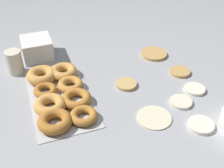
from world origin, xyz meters
TOP-DOWN VIEW (x-y plane):
  - ground_plane at (0.00, 0.00)m, footprint 3.00×3.00m
  - pancake_0 at (-0.05, 0.00)m, footprint 0.08×0.08m
  - pancake_1 at (0.11, 0.15)m, footprint 0.08×0.08m
  - pancake_2 at (-0.22, 0.21)m, footprint 0.12×0.12m
  - pancake_3 at (0.24, 0.15)m, footprint 0.09×0.09m
  - pancake_4 at (0.15, 0.02)m, footprint 0.12×0.12m
  - pancake_5 at (-0.06, 0.24)m, footprint 0.08×0.08m
  - pancake_6 at (0.07, 0.24)m, footprint 0.08×0.08m
  - donut_tray at (-0.07, -0.26)m, footprint 0.40×0.22m
  - container_stack at (-0.39, -0.30)m, footprint 0.14×0.13m
  - paper_cup at (-0.29, -0.40)m, footprint 0.07×0.07m

SIDE VIEW (x-z plane):
  - ground_plane at x=0.00m, z-range 0.00..0.00m
  - pancake_4 at x=0.15m, z-range 0.00..0.01m
  - pancake_1 at x=0.11m, z-range 0.00..0.01m
  - pancake_6 at x=0.07m, z-range 0.00..0.01m
  - pancake_2 at x=-0.22m, z-range 0.00..0.01m
  - pancake_5 at x=-0.06m, z-range 0.00..0.01m
  - pancake_0 at x=-0.05m, z-range 0.00..0.01m
  - pancake_3 at x=0.24m, z-range 0.00..0.01m
  - donut_tray at x=-0.07m, z-range 0.00..0.04m
  - container_stack at x=-0.39m, z-range 0.00..0.09m
  - paper_cup at x=-0.29m, z-range 0.00..0.10m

